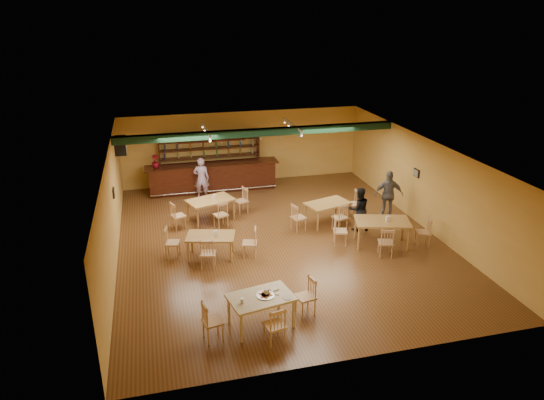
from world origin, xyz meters
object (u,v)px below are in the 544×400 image
object	(u,v)px
dining_table_b	(327,213)
dining_table_d	(381,233)
dining_table_c	(211,246)
patron_bar	(201,178)
bar_counter	(213,177)
patron_right_a	(359,209)
near_table	(261,311)
dining_table_a	(211,210)

from	to	relation	value
dining_table_b	dining_table_d	world-z (taller)	dining_table_d
dining_table_c	patron_bar	bearing A→B (deg)	100.95
dining_table_c	patron_bar	xyz separation A→B (m)	(0.30, 4.95, 0.47)
bar_counter	dining_table_c	distance (m)	5.84
patron_right_a	near_table	bearing A→B (deg)	49.77
dining_table_c	dining_table_a	bearing A→B (deg)	96.98
dining_table_a	patron_bar	distance (m)	2.27
dining_table_a	dining_table_b	distance (m)	4.04
dining_table_b	patron_bar	world-z (taller)	patron_bar
dining_table_b	patron_bar	distance (m)	5.22
bar_counter	dining_table_b	distance (m)	5.42
dining_table_b	dining_table_d	size ratio (longest dim) A/B	0.89
dining_table_c	patron_bar	distance (m)	4.99
dining_table_a	dining_table_c	size ratio (longest dim) A/B	1.11
dining_table_a	near_table	xyz separation A→B (m)	(0.31, -6.44, 0.00)
near_table	patron_right_a	world-z (taller)	patron_right_a
dining_table_c	dining_table_d	bearing A→B (deg)	8.93
dining_table_a	patron_bar	size ratio (longest dim) A/B	0.94
bar_counter	patron_bar	xyz separation A→B (m)	(-0.54, -0.83, 0.26)
dining_table_b	patron_bar	xyz separation A→B (m)	(-3.91, 3.42, 0.45)
dining_table_d	patron_right_a	xyz separation A→B (m)	(-0.24, 1.25, 0.33)
bar_counter	dining_table_d	xyz separation A→B (m)	(4.41, -6.29, -0.15)
bar_counter	patron_bar	size ratio (longest dim) A/B	3.24
dining_table_b	dining_table_c	distance (m)	4.49
dining_table_a	patron_right_a	distance (m)	5.08
bar_counter	dining_table_a	size ratio (longest dim) A/B	3.43
dining_table_c	patron_right_a	bearing A→B (deg)	22.81
patron_bar	near_table	bearing A→B (deg)	103.07
dining_table_c	patron_right_a	xyz separation A→B (m)	(5.02, 0.74, 0.39)
bar_counter	dining_table_d	size ratio (longest dim) A/B	3.20
dining_table_a	patron_right_a	bearing A→B (deg)	-43.06
dining_table_d	patron_bar	world-z (taller)	patron_bar
dining_table_c	near_table	size ratio (longest dim) A/B	0.96
dining_table_d	bar_counter	bearing A→B (deg)	141.20
patron_bar	patron_right_a	xyz separation A→B (m)	(4.71, -4.22, -0.08)
bar_counter	dining_table_d	bearing A→B (deg)	-54.95
near_table	dining_table_b	bearing A→B (deg)	44.67
bar_counter	patron_bar	distance (m)	1.02
dining_table_a	near_table	world-z (taller)	near_table
bar_counter	dining_table_c	bearing A→B (deg)	-98.33
bar_counter	patron_right_a	xyz separation A→B (m)	(4.17, -5.04, 0.18)
dining_table_d	near_table	distance (m)	5.60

